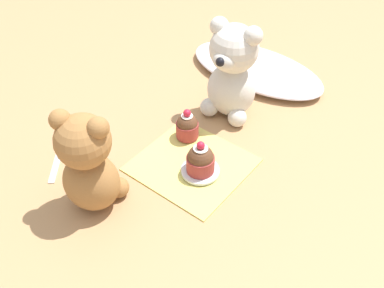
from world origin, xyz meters
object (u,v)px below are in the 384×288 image
Objects in this scene: teddy_bear_tan at (89,163)px; cupcake_near_tan_bear at (200,160)px; cupcake_near_cream_bear at (187,126)px; teddy_bear_cream at (232,71)px; saucer_plate at (200,171)px; teaspoon at (58,158)px.

teddy_bear_tan reaches higher than cupcake_near_tan_bear.
cupcake_near_cream_bear is 0.96× the size of cupcake_near_tan_bear.
teddy_bear_cream is 1.08× the size of teddy_bear_tan.
saucer_plate is at bearing -142.52° from teddy_bear_tan.
teddy_bear_cream is 3.10× the size of cupcake_near_tan_bear.
teddy_bear_tan is 0.22m from saucer_plate.
teddy_bear_cream is 2.95× the size of saucer_plate.
saucer_plate is (0.06, -0.19, -0.10)m from teddy_bear_cream.
saucer_plate is 0.29m from teaspoon.
teddy_bear_cream reaches higher than teddy_bear_tan.
saucer_plate is at bearing -77.91° from teddy_bear_cream.
teaspoon is at bearing -128.27° from cupcake_near_cream_bear.
cupcake_near_tan_bear is at bearing -26.57° from saucer_plate.
teaspoon is (-0.16, -0.21, -0.03)m from cupcake_near_cream_bear.
teddy_bear_cream is 0.15m from cupcake_near_cream_bear.
saucer_plate is 1.05× the size of cupcake_near_tan_bear.
cupcake_near_cream_bear is at bearing 101.88° from teaspoon.
teddy_bear_tan is at bearing -102.93° from teddy_bear_cream.
teddy_bear_cream is 0.21m from cupcake_near_tan_bear.
teddy_bear_cream is 0.39m from teaspoon.
teaspoon is at bearing -150.21° from saucer_plate.
cupcake_near_cream_bear is (-0.02, -0.12, -0.08)m from teddy_bear_cream.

